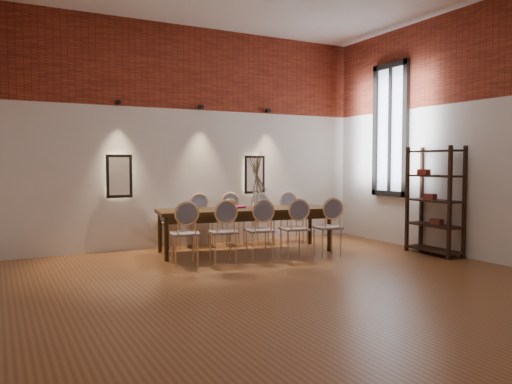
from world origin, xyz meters
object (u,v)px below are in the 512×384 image
chair_far_c (233,220)px  chair_near_e (327,227)px  chair_near_a (184,233)px  chair_far_d (263,219)px  chair_near_c (259,230)px  chair_far_e (292,218)px  chair_far_b (202,221)px  bowl (230,204)px  chair_near_b (223,232)px  dining_table (245,230)px  chair_near_d (294,229)px  vase (257,199)px  shelving_rack (435,201)px  book (237,207)px  chair_far_a (169,222)px

chair_far_c → chair_near_e: bearing=128.1°
chair_near_a → chair_far_d: (2.00, 1.20, 0.00)m
chair_near_c → chair_far_e: same height
chair_far_b → bowl: (0.17, -0.84, 0.37)m
chair_far_d → chair_near_e: bearing=111.4°
chair_near_e → chair_near_c: bearing=-180.0°
chair_far_e → chair_near_b: bearing=40.4°
dining_table → chair_far_e: chair_far_e is taller
chair_near_d → chair_far_c: (-0.34, 1.59, 0.00)m
chair_far_d → dining_table: bearing=51.9°
chair_near_d → chair_far_d: same height
chair_near_d → chair_far_e: size_ratio=1.00×
dining_table → chair_near_d: chair_near_d is taller
bowl → chair_near_b: bearing=-122.6°
chair_near_d → vase: size_ratio=3.13×
shelving_rack → chair_far_e: bearing=124.1°
chair_far_b → book: chair_far_b is taller
chair_far_a → vase: (1.26, -0.97, 0.43)m
chair_far_b → chair_near_a: bearing=68.6°
chair_near_c → book: bearing=95.8°
chair_far_d → chair_near_a: bearing=40.4°
book → chair_near_a: bearing=-149.6°
chair_far_e → vase: bearing=38.0°
chair_near_c → book: 0.96m
dining_table → chair_near_c: bearing=-90.0°
chair_far_b → shelving_rack: shelving_rack is taller
chair_far_b → bowl: bearing=110.6°
chair_far_a → chair_far_d: size_ratio=1.00×
chair_near_a → chair_near_c: (1.17, -0.19, 0.00)m
chair_near_d → chair_far_c: size_ratio=1.00×
chair_far_c → book: 0.68m
chair_near_b → chair_far_e: 2.33m
vase → chair_near_c: bearing=-115.3°
chair_far_d → chair_far_e: (0.58, -0.10, 0.00)m
chair_near_a → chair_near_c: 1.18m
chair_far_a → chair_far_d: same height
chair_near_d → shelving_rack: (2.22, -0.84, 0.43)m
chair_far_e → book: size_ratio=3.62×
chair_near_e → chair_far_e: size_ratio=1.00×
dining_table → bowl: 0.55m
book → chair_far_e: bearing=16.0°
chair_near_e → chair_near_a: bearing=-180.0°
dining_table → chair_far_a: 1.41m
chair_near_a → bowl: (1.00, 0.55, 0.37)m
chair_far_a → bowl: chair_far_a is taller
dining_table → shelving_rack: 3.21m
dining_table → chair_far_a: (-1.04, 0.94, 0.09)m
chair_near_d → chair_far_d: 1.51m
vase → bowl: size_ratio=1.25×
chair_near_c → bowl: (-0.17, 0.74, 0.37)m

